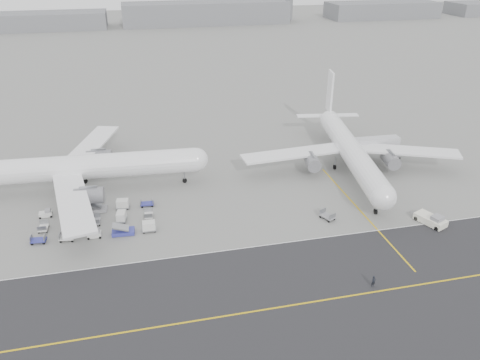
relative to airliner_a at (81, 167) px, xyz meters
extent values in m
plane|color=gray|center=(24.37, -26.86, -5.41)|extent=(700.00, 700.00, 0.00)
cube|color=#29292B|center=(29.37, -44.86, -5.40)|extent=(220.00, 32.00, 0.02)
cube|color=gold|center=(29.37, -44.86, -5.38)|extent=(220.00, 0.30, 0.01)
cube|color=silver|center=(29.37, -29.06, -5.38)|extent=(220.00, 0.25, 0.01)
cube|color=gold|center=(54.37, -21.86, -5.39)|extent=(0.30, 40.00, 0.01)
cylinder|color=white|center=(1.39, -0.09, 0.01)|extent=(46.38, 8.12, 5.29)
sphere|color=white|center=(24.42, -1.51, 0.01)|extent=(5.18, 5.18, 5.18)
cube|color=white|center=(-0.59, -13.92, -0.65)|extent=(10.13, 25.92, 0.45)
cube|color=white|center=(1.13, 13.88, -0.65)|extent=(12.99, 25.84, 0.45)
cylinder|color=gray|center=(1.93, -9.70, -1.97)|extent=(5.82, 3.62, 3.28)
cylinder|color=gray|center=(3.11, 9.39, -1.97)|extent=(5.82, 3.62, 3.28)
cylinder|color=black|center=(21.61, -1.34, -4.91)|extent=(1.03, 0.56, 1.00)
cylinder|color=black|center=(-0.49, -3.15, -4.91)|extent=(1.03, 0.56, 1.00)
cylinder|color=black|center=(-0.09, 3.19, -4.91)|extent=(1.03, 0.56, 1.00)
cylinder|color=gray|center=(21.61, -1.34, -3.52)|extent=(0.36, 0.36, 2.78)
cylinder|color=white|center=(59.89, -4.36, -0.22)|extent=(12.17, 44.36, 5.06)
sphere|color=white|center=(56.30, -26.12, -0.22)|extent=(4.96, 4.96, 4.96)
cone|color=white|center=(63.66, 18.47, 0.16)|extent=(5.89, 9.24, 4.55)
cube|color=white|center=(63.75, 19.00, 7.15)|extent=(1.28, 4.86, 10.76)
cube|color=white|center=(59.41, 19.99, 0.28)|extent=(8.36, 3.70, 0.25)
cube|color=white|center=(68.17, 18.55, 0.28)|extent=(8.36, 3.70, 0.25)
cube|color=white|center=(46.93, -1.13, -0.86)|extent=(24.57, 7.32, 0.45)
cube|color=white|center=(73.21, -5.46, -0.86)|extent=(24.36, 14.54, 0.45)
cylinder|color=gray|center=(50.69, -3.93, -2.12)|extent=(3.97, 5.82, 3.14)
cylinder|color=gray|center=(68.74, -6.91, -2.12)|extent=(3.97, 5.82, 3.14)
cylinder|color=black|center=(56.74, -23.47, -4.86)|extent=(0.67, 1.16, 1.10)
cylinder|color=black|center=(57.16, -2.27, -4.86)|extent=(0.67, 1.16, 1.10)
cylinder|color=black|center=(63.15, -3.26, -4.86)|extent=(0.67, 1.16, 1.10)
cylinder|color=gray|center=(56.74, -23.47, -3.53)|extent=(0.36, 0.36, 2.66)
cube|color=white|center=(65.21, -29.03, -4.61)|extent=(4.80, 6.42, 1.31)
cube|color=gray|center=(65.71, -30.24, -3.63)|extent=(2.61, 2.51, 0.84)
cylinder|color=gray|center=(63.86, -25.75, -4.94)|extent=(1.07, 2.30, 0.15)
cylinder|color=black|center=(64.95, -31.57, -4.99)|extent=(0.67, 0.92, 0.84)
cylinder|color=black|center=(67.19, -30.64, -4.99)|extent=(0.67, 0.92, 0.84)
cylinder|color=black|center=(63.23, -27.43, -4.99)|extent=(0.67, 0.92, 0.84)
cylinder|color=black|center=(65.48, -26.50, -4.99)|extent=(0.67, 0.92, 0.84)
cylinder|color=gray|center=(74.17, 0.64, -3.47)|extent=(1.55, 1.55, 3.87)
cube|color=gray|center=(74.17, 0.64, -5.07)|extent=(2.61, 2.61, 0.68)
cube|color=silver|center=(67.41, 0.90, -0.96)|extent=(14.60, 3.28, 2.51)
cube|color=gray|center=(60.45, 1.18, -0.96)|extent=(1.28, 3.14, 2.90)
cylinder|color=black|center=(75.28, 1.66, -5.12)|extent=(0.31, 0.59, 0.58)
imported|color=black|center=(45.86, -43.59, -4.43)|extent=(0.81, 0.64, 1.96)
camera|label=1|loc=(12.82, -95.11, 42.12)|focal=35.00mm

